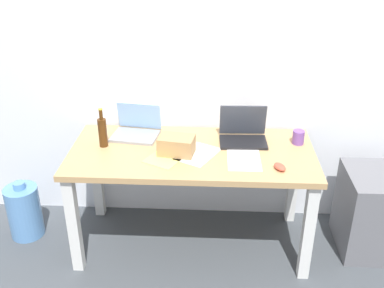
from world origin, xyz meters
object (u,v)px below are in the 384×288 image
water_cooler_jug (24,211)px  coffee_mug (298,137)px  filing_cabinet (370,211)px  laptop_left (136,129)px  laptop_right (243,134)px  beer_bottle (103,132)px  desk (192,164)px  computer_mouse (280,167)px  cardboard_box (176,145)px

water_cooler_jug → coffee_mug: bearing=3.5°
water_cooler_jug → filing_cabinet: bearing=-0.2°
coffee_mug → filing_cabinet: size_ratio=0.16×
laptop_left → laptop_right: 0.76m
beer_bottle → water_cooler_jug: bearing=-178.6°
desk → coffee_mug: coffee_mug is taller
laptop_right → computer_mouse: size_ratio=3.28×
cardboard_box → coffee_mug: cardboard_box is taller
water_cooler_jug → laptop_left: bearing=13.2°
laptop_left → computer_mouse: bearing=-24.6°
coffee_mug → water_cooler_jug: 2.06m
water_cooler_jug → filing_cabinet: 2.51m
water_cooler_jug → computer_mouse: bearing=-7.7°
cardboard_box → coffee_mug: bearing=13.3°
beer_bottle → coffee_mug: 1.33m
laptop_left → cardboard_box: laptop_left is taller
laptop_left → cardboard_box: 0.41m
cardboard_box → filing_cabinet: size_ratio=0.38×
water_cooler_jug → cardboard_box: bearing=-3.7°
laptop_left → computer_mouse: laptop_left is taller
filing_cabinet → cardboard_box: bearing=-177.2°
beer_bottle → cardboard_box: beer_bottle is taller
laptop_left → water_cooler_jug: laptop_left is taller
desk → water_cooler_jug: size_ratio=3.61×
desk → cardboard_box: 0.20m
laptop_right → beer_bottle: 0.96m
beer_bottle → coffee_mug: beer_bottle is taller
cardboard_box → coffee_mug: size_ratio=2.41×
computer_mouse → water_cooler_jug: 1.90m
laptop_right → water_cooler_jug: laptop_right is taller
desk → coffee_mug: size_ratio=17.20×
cardboard_box → filing_cabinet: cardboard_box is taller
coffee_mug → laptop_left: bearing=176.1°
desk → laptop_right: bearing=25.6°
laptop_left → coffee_mug: 1.13m
coffee_mug → water_cooler_jug: bearing=-176.5°
laptop_right → beer_bottle: beer_bottle is taller
beer_bottle → computer_mouse: bearing=-12.6°
desk → filing_cabinet: desk is taller
cardboard_box → filing_cabinet: bearing=2.8°
laptop_left → cardboard_box: size_ratio=1.52×
beer_bottle → computer_mouse: (1.16, -0.26, -0.09)m
coffee_mug → filing_cabinet: (0.54, -0.13, -0.51)m
beer_bottle → cardboard_box: bearing=-10.0°
desk → beer_bottle: size_ratio=5.96×
beer_bottle → laptop_right: bearing=7.5°
beer_bottle → cardboard_box: 0.51m
laptop_right → cardboard_box: (-0.44, -0.21, 0.01)m
computer_mouse → coffee_mug: size_ratio=1.05×
laptop_right → coffee_mug: laptop_right is taller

